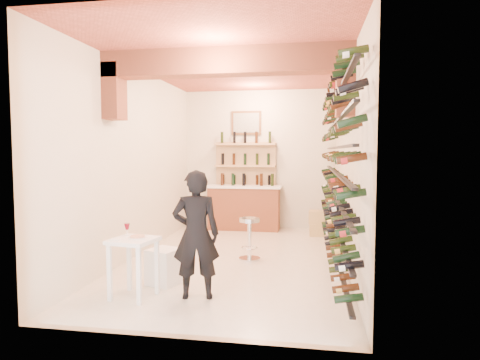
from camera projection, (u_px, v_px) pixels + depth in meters
The scene contains 11 objects.
ground at pixel (237, 259), 6.96m from camera, with size 6.00×6.00×0.00m, color beige.
room_shell at pixel (234, 122), 6.55m from camera, with size 3.52×6.02×3.21m.
wine_rack at pixel (332, 167), 6.60m from camera, with size 0.32×5.70×2.56m.
back_counter at pixel (244, 206), 9.58m from camera, with size 1.70×0.62×1.29m.
back_shelving at pixel (246, 178), 9.77m from camera, with size 1.40×0.31×2.73m.
tasting_table at pixel (133, 249), 5.11m from camera, with size 0.58×0.58×0.89m.
white_stool at pixel (164, 266), 5.66m from camera, with size 0.38×0.38×0.48m, color white.
person at pixel (196, 234), 5.08m from camera, with size 0.57×0.38×1.57m, color black.
chrome_barstool at pixel (249, 235), 6.92m from camera, with size 0.36×0.36×0.69m.
crate_lower at pixel (320, 229), 8.88m from camera, with size 0.44×0.31×0.26m, color tan.
crate_upper at pixel (320, 217), 8.86m from camera, with size 0.46×0.32×0.27m, color tan.
Camera 1 is at (1.19, -6.75, 1.80)m, focal length 31.34 mm.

